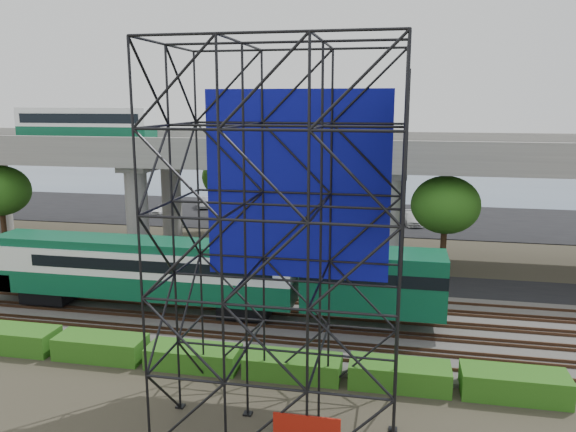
# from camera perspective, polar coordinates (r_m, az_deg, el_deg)

# --- Properties ---
(ground) EXTENTS (140.00, 140.00, 0.00)m
(ground) POSITION_cam_1_polar(r_m,az_deg,el_deg) (33.17, -8.52, -11.45)
(ground) COLOR #474233
(ground) RESTS_ON ground
(ballast_bed) EXTENTS (90.00, 12.00, 0.20)m
(ballast_bed) POSITION_cam_1_polar(r_m,az_deg,el_deg) (34.88, -7.41, -10.06)
(ballast_bed) COLOR slate
(ballast_bed) RESTS_ON ground
(service_road) EXTENTS (90.00, 5.00, 0.08)m
(service_road) POSITION_cam_1_polar(r_m,az_deg,el_deg) (42.56, -3.75, -6.05)
(service_road) COLOR black
(service_road) RESTS_ON ground
(parking_lot) EXTENTS (90.00, 18.00, 0.08)m
(parking_lot) POSITION_cam_1_polar(r_m,az_deg,el_deg) (64.84, 1.62, 0.12)
(parking_lot) COLOR black
(parking_lot) RESTS_ON ground
(harbor_water) EXTENTS (140.00, 40.00, 0.03)m
(harbor_water) POSITION_cam_1_polar(r_m,az_deg,el_deg) (86.29, 4.08, 2.94)
(harbor_water) COLOR #445770
(harbor_water) RESTS_ON ground
(rail_tracks) EXTENTS (90.00, 9.52, 0.16)m
(rail_tracks) POSITION_cam_1_polar(r_m,az_deg,el_deg) (34.81, -7.41, -9.79)
(rail_tracks) COLOR #472D1E
(rail_tracks) RESTS_ON ballast_bed
(commuter_train) EXTENTS (29.30, 3.06, 4.30)m
(commuter_train) POSITION_cam_1_polar(r_m,az_deg,el_deg) (34.80, -11.37, -5.40)
(commuter_train) COLOR black
(commuter_train) RESTS_ON rail_tracks
(overpass) EXTENTS (80.00, 12.00, 12.40)m
(overpass) POSITION_cam_1_polar(r_m,az_deg,el_deg) (46.43, -3.53, 5.75)
(overpass) COLOR #9E9B93
(overpass) RESTS_ON ground
(scaffold_tower) EXTENTS (9.36, 6.36, 15.00)m
(scaffold_tower) POSITION_cam_1_polar(r_m,az_deg,el_deg) (21.81, -0.54, -2.83)
(scaffold_tower) COLOR black
(scaffold_tower) RESTS_ON ground
(hedge_strip) EXTENTS (34.60, 1.80, 1.20)m
(hedge_strip) POSITION_cam_1_polar(r_m,az_deg,el_deg) (28.95, -9.57, -13.83)
(hedge_strip) COLOR #2B6116
(hedge_strip) RESTS_ON ground
(trees) EXTENTS (40.94, 16.94, 7.69)m
(trees) POSITION_cam_1_polar(r_m,az_deg,el_deg) (47.93, -7.48, 2.67)
(trees) COLOR #382314
(trees) RESTS_ON ground
(suv) EXTENTS (4.60, 2.44, 1.23)m
(suv) POSITION_cam_1_polar(r_m,az_deg,el_deg) (47.05, -19.85, -4.18)
(suv) COLOR black
(suv) RESTS_ON service_road
(parked_cars) EXTENTS (33.97, 9.54, 1.30)m
(parked_cars) POSITION_cam_1_polar(r_m,az_deg,el_deg) (64.13, 2.09, 0.58)
(parked_cars) COLOR white
(parked_cars) RESTS_ON parking_lot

